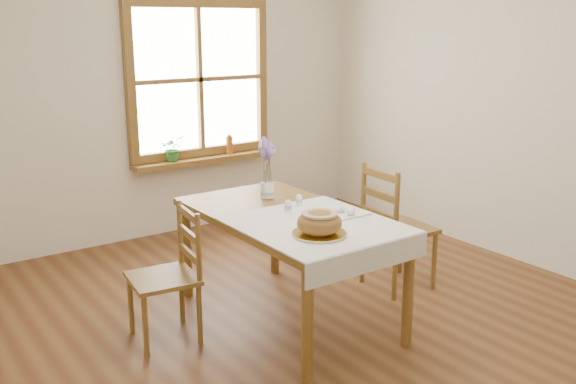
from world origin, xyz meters
The scene contains 18 objects.
ground centered at (0.00, 0.00, 0.00)m, with size 5.00×5.00×0.00m, color brown.
room_walls centered at (0.00, 0.00, 1.71)m, with size 4.60×5.10×2.65m.
window centered at (0.50, 2.47, 1.45)m, with size 1.46×0.08×1.46m.
window_sill centered at (0.50, 2.40, 0.69)m, with size 1.46×0.20×0.05m.
dining_table centered at (0.00, 0.30, 0.66)m, with size 0.90×1.60×0.75m.
table_linen centered at (0.00, 0.00, 0.76)m, with size 0.91×0.99×0.01m, color silver.
chair_left centered at (-0.82, 0.51, 0.43)m, with size 0.40×0.42×0.86m, color brown, non-canonical shape.
chair_right centered at (1.01, 0.27, 0.48)m, with size 0.45×0.47×0.96m, color brown, non-canonical shape.
bread_plate centered at (-0.12, -0.19, 0.77)m, with size 0.31×0.31×0.02m, color white.
bread_loaf centered at (-0.12, -0.19, 0.85)m, with size 0.27×0.27×0.15m, color olive.
egg_napkin centered at (0.28, 0.06, 0.77)m, with size 0.27×0.23×0.01m, color silver.
eggs centered at (0.28, 0.06, 0.79)m, with size 0.21×0.18×0.05m, color white, non-canonical shape.
salt_shaker centered at (0.00, 0.30, 0.80)m, with size 0.05×0.05×0.09m, color white.
pepper_shaker centered at (0.16, 0.39, 0.80)m, with size 0.04×0.04×0.08m, color white.
flower_vase centered at (0.10, 0.70, 0.80)m, with size 0.10×0.10×0.11m, color white.
lavender_bouquet centered at (0.10, 0.70, 1.02)m, with size 0.17×0.17×0.33m, color #6E599E, non-canonical shape.
potted_plant centered at (0.17, 2.40, 0.81)m, with size 0.22×0.24×0.19m, color #2F712D.
amber_bottle centered at (0.77, 2.40, 0.81)m, with size 0.07×0.07×0.19m, color #AE5F20.
Camera 1 is at (-2.33, -3.02, 1.99)m, focal length 40.00 mm.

